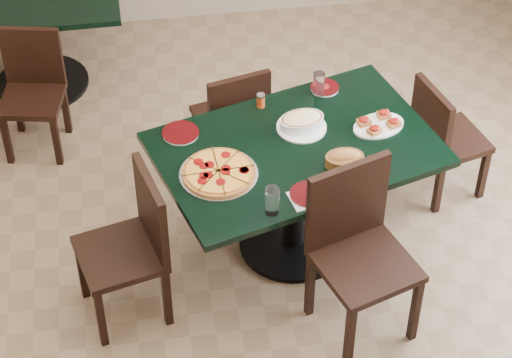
{
  "coord_description": "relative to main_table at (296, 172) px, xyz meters",
  "views": [
    {
      "loc": [
        -0.42,
        -3.66,
        4.24
      ],
      "look_at": [
        0.12,
        0.0,
        0.81
      ],
      "focal_mm": 70.0,
      "sensor_mm": 36.0,
      "label": 1
    }
  ],
  "objects": [
    {
      "name": "floor",
      "position": [
        -0.39,
        -0.29,
        -0.57
      ],
      "size": [
        5.5,
        5.5,
        0.0
      ],
      "primitive_type": "plane",
      "color": "#806749",
      "rests_on": "ground"
    },
    {
      "name": "main_table",
      "position": [
        0.0,
        0.0,
        0.0
      ],
      "size": [
        1.68,
        1.33,
        0.75
      ],
      "rotation": [
        0.0,
        0.0,
        0.29
      ],
      "color": "black",
      "rests_on": "floor"
    },
    {
      "name": "back_table",
      "position": [
        -1.47,
        1.76,
        -0.04
      ],
      "size": [
        1.19,
        0.87,
        0.75
      ],
      "rotation": [
        0.0,
        0.0,
        0.01
      ],
      "color": "black",
      "rests_on": "floor"
    },
    {
      "name": "chair_far",
      "position": [
        -0.26,
        0.65,
        -0.11
      ],
      "size": [
        0.47,
        0.47,
        0.82
      ],
      "rotation": [
        0.0,
        0.0,
        3.39
      ],
      "color": "black",
      "rests_on": "floor"
    },
    {
      "name": "chair_near",
      "position": [
        0.22,
        -0.56,
        -0.01
      ],
      "size": [
        0.59,
        0.59,
        0.99
      ],
      "rotation": [
        0.0,
        0.0,
        0.34
      ],
      "color": "black",
      "rests_on": "floor"
    },
    {
      "name": "chair_right",
      "position": [
        0.94,
        0.32,
        -0.12
      ],
      "size": [
        0.46,
        0.46,
        0.81
      ],
      "rotation": [
        0.0,
        0.0,
        1.84
      ],
      "color": "black",
      "rests_on": "floor"
    },
    {
      "name": "chair_left",
      "position": [
        -0.91,
        -0.33,
        -0.06
      ],
      "size": [
        0.51,
        0.51,
        0.91
      ],
      "rotation": [
        0.0,
        0.0,
        -1.32
      ],
      "color": "black",
      "rests_on": "floor"
    },
    {
      "name": "back_chair_near",
      "position": [
        -1.46,
        1.17,
        -0.12
      ],
      "size": [
        0.44,
        0.44,
        0.8
      ],
      "rotation": [
        0.0,
        0.0,
        -0.19
      ],
      "color": "black",
      "rests_on": "floor"
    },
    {
      "name": "pepperoni_pizza",
      "position": [
        -0.44,
        -0.17,
        0.2
      ],
      "size": [
        0.41,
        0.41,
        0.04
      ],
      "rotation": [
        0.0,
        0.0,
        0.06
      ],
      "color": "silver",
      "rests_on": "main_table"
    },
    {
      "name": "lasagna_casserole",
      "position": [
        0.05,
        0.15,
        0.23
      ],
      "size": [
        0.27,
        0.27,
        0.09
      ],
      "rotation": [
        0.0,
        0.0,
        0.18
      ],
      "color": "white",
      "rests_on": "main_table"
    },
    {
      "name": "bread_basket",
      "position": [
        0.22,
        -0.18,
        0.22
      ],
      "size": [
        0.21,
        0.14,
        0.09
      ],
      "rotation": [
        0.0,
        0.0,
        -0.0
      ],
      "color": "brown",
      "rests_on": "main_table"
    },
    {
      "name": "bruschetta_platter",
      "position": [
        0.47,
        0.1,
        0.21
      ],
      "size": [
        0.35,
        0.29,
        0.05
      ],
      "rotation": [
        0.0,
        0.0,
        0.31
      ],
      "color": "white",
      "rests_on": "main_table"
    },
    {
      "name": "side_plate_near",
      "position": [
        -0.0,
        -0.38,
        0.19
      ],
      "size": [
        0.2,
        0.2,
        0.02
      ],
      "rotation": [
        0.0,
        0.0,
        0.57
      ],
      "color": "white",
      "rests_on": "main_table"
    },
    {
      "name": "side_plate_far_r",
      "position": [
        0.25,
        0.47,
        0.19
      ],
      "size": [
        0.16,
        0.16,
        0.03
      ],
      "rotation": [
        0.0,
        0.0,
        0.57
      ],
      "color": "white",
      "rests_on": "main_table"
    },
    {
      "name": "side_plate_far_l",
      "position": [
        -0.6,
        0.19,
        0.19
      ],
      "size": [
        0.2,
        0.2,
        0.02
      ],
      "rotation": [
        0.0,
        0.0,
        0.4
      ],
      "color": "white",
      "rests_on": "main_table"
    },
    {
      "name": "napkin_setting",
      "position": [
        -0.03,
        -0.4,
        0.18
      ],
      "size": [
        0.18,
        0.18,
        0.01
      ],
      "rotation": [
        0.0,
        0.0,
        0.22
      ],
      "color": "silver",
      "rests_on": "main_table"
    },
    {
      "name": "water_glass_a",
      "position": [
        0.2,
        0.43,
        0.25
      ],
      "size": [
        0.07,
        0.07,
        0.14
      ],
      "primitive_type": "cylinder",
      "color": "white",
      "rests_on": "main_table"
    },
    {
      "name": "water_glass_b",
      "position": [
        -0.21,
        -0.47,
        0.26
      ],
      "size": [
        0.07,
        0.07,
        0.16
      ],
      "primitive_type": "cylinder",
      "color": "white",
      "rests_on": "main_table"
    },
    {
      "name": "pepper_shaker",
      "position": [
        -0.14,
        0.37,
        0.22
      ],
      "size": [
        0.05,
        0.05,
        0.08
      ],
      "color": "#AC3412",
      "rests_on": "main_table"
    }
  ]
}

